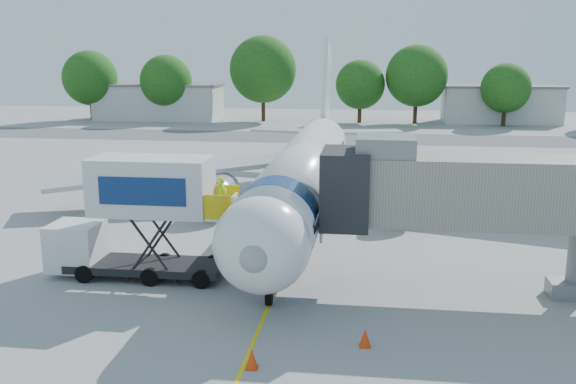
# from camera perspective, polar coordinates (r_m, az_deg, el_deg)

# --- Properties ---
(ground) EXTENTS (160.00, 160.00, 0.00)m
(ground) POSITION_cam_1_polar(r_m,az_deg,el_deg) (35.17, 0.79, -4.14)
(ground) COLOR #989896
(ground) RESTS_ON ground
(guidance_line) EXTENTS (0.15, 70.00, 0.01)m
(guidance_line) POSITION_cam_1_polar(r_m,az_deg,el_deg) (35.17, 0.79, -4.13)
(guidance_line) COLOR yellow
(guidance_line) RESTS_ON ground
(taxiway_strip) EXTENTS (120.00, 10.00, 0.01)m
(taxiway_strip) POSITION_cam_1_polar(r_m,az_deg,el_deg) (76.24, 4.53, 4.82)
(taxiway_strip) COLOR #59595B
(taxiway_strip) RESTS_ON ground
(aircraft) EXTENTS (34.17, 37.73, 11.35)m
(aircraft) POSITION_cam_1_polar(r_m,az_deg,el_deg) (38.46, 1.53, 1.81)
(aircraft) COLOR silver
(aircraft) RESTS_ON ground
(jet_bridge) EXTENTS (13.90, 3.20, 6.60)m
(jet_bridge) POSITION_cam_1_polar(r_m,az_deg,el_deg) (27.38, 15.87, -0.03)
(jet_bridge) COLOR gray
(jet_bridge) RESTS_ON ground
(catering_hiloader) EXTENTS (8.50, 2.44, 5.50)m
(catering_hiloader) POSITION_cam_1_polar(r_m,az_deg,el_deg) (29.29, -13.15, -2.27)
(catering_hiloader) COLOR black
(catering_hiloader) RESTS_ON ground
(safety_cone_a) EXTENTS (0.42, 0.42, 0.66)m
(safety_cone_a) POSITION_cam_1_polar(r_m,az_deg,el_deg) (22.88, 6.87, -12.75)
(safety_cone_a) COLOR red
(safety_cone_a) RESTS_ON ground
(safety_cone_b) EXTENTS (0.42, 0.42, 0.67)m
(safety_cone_b) POSITION_cam_1_polar(r_m,az_deg,el_deg) (21.35, -3.24, -14.60)
(safety_cone_b) COLOR red
(safety_cone_b) RESTS_ON ground
(outbuilding_left) EXTENTS (18.40, 8.40, 5.30)m
(outbuilding_left) POSITION_cam_1_polar(r_m,az_deg,el_deg) (99.06, -11.40, 7.90)
(outbuilding_left) COLOR silver
(outbuilding_left) RESTS_ON ground
(outbuilding_right) EXTENTS (16.40, 7.40, 5.30)m
(outbuilding_right) POSITION_cam_1_polar(r_m,az_deg,el_deg) (97.45, 18.36, 7.45)
(outbuilding_right) COLOR silver
(outbuilding_right) RESTS_ON ground
(tree_a) EXTENTS (7.98, 7.98, 10.18)m
(tree_a) POSITION_cam_1_polar(r_m,az_deg,el_deg) (100.03, -17.20, 9.66)
(tree_a) COLOR #382314
(tree_a) RESTS_ON ground
(tree_b) EXTENTS (7.50, 7.50, 9.56)m
(tree_b) POSITION_cam_1_polar(r_m,az_deg,el_deg) (95.82, -10.79, 9.66)
(tree_b) COLOR #382314
(tree_b) RESTS_ON ground
(tree_c) EXTENTS (9.63, 9.63, 12.28)m
(tree_c) POSITION_cam_1_polar(r_m,az_deg,el_deg) (94.18, -2.24, 10.83)
(tree_c) COLOR #382314
(tree_c) RESTS_ON ground
(tree_d) EXTENTS (6.98, 6.98, 8.89)m
(tree_d) POSITION_cam_1_polar(r_m,az_deg,el_deg) (92.68, 6.44, 9.47)
(tree_d) COLOR #382314
(tree_d) RESTS_ON ground
(tree_e) EXTENTS (8.61, 8.61, 10.98)m
(tree_e) POSITION_cam_1_polar(r_m,az_deg,el_deg) (92.69, 11.37, 10.09)
(tree_e) COLOR #382314
(tree_e) RESTS_ON ground
(tree_f) EXTENTS (6.67, 6.67, 8.50)m
(tree_f) POSITION_cam_1_polar(r_m,az_deg,el_deg) (92.43, 18.79, 8.74)
(tree_f) COLOR #382314
(tree_f) RESTS_ON ground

